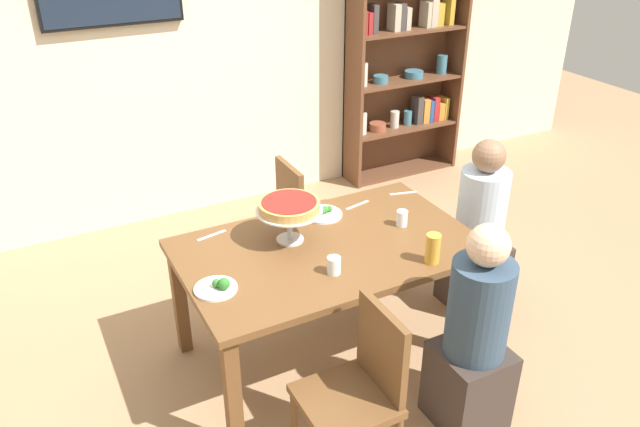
{
  "coord_description": "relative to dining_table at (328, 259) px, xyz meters",
  "views": [
    {
      "loc": [
        -1.39,
        -2.55,
        2.49
      ],
      "look_at": [
        0.0,
        0.1,
        0.89
      ],
      "focal_mm": 35.25,
      "sensor_mm": 36.0,
      "label": 1
    }
  ],
  "objects": [
    {
      "name": "ground_plane",
      "position": [
        0.0,
        0.0,
        -0.65
      ],
      "size": [
        12.0,
        12.0,
        0.0
      ],
      "primitive_type": "plane",
      "color": "#9E7A56"
    },
    {
      "name": "rear_partition",
      "position": [
        0.0,
        2.2,
        0.75
      ],
      "size": [
        8.0,
        0.12,
        2.8
      ],
      "primitive_type": "cube",
      "color": "beige",
      "rests_on": "ground_plane"
    },
    {
      "name": "dining_table",
      "position": [
        0.0,
        0.0,
        0.0
      ],
      "size": [
        1.59,
        0.98,
        0.74
      ],
      "color": "brown",
      "rests_on": "ground_plane"
    },
    {
      "name": "bookshelf",
      "position": [
        1.85,
        2.01,
        0.48
      ],
      "size": [
        1.14,
        0.3,
        2.21
      ],
      "color": "brown",
      "rests_on": "ground_plane"
    },
    {
      "name": "diner_near_right",
      "position": [
        0.39,
        -0.78,
        -0.16
      ],
      "size": [
        0.34,
        0.34,
        1.15
      ],
      "rotation": [
        0.0,
        0.0,
        1.57
      ],
      "color": "#382D28",
      "rests_on": "ground_plane"
    },
    {
      "name": "diner_head_east",
      "position": [
        1.07,
        0.01,
        -0.16
      ],
      "size": [
        0.34,
        0.34,
        1.15
      ],
      "rotation": [
        0.0,
        0.0,
        3.14
      ],
      "color": "#382D28",
      "rests_on": "ground_plane"
    },
    {
      "name": "chair_near_left",
      "position": [
        -0.25,
        -0.76,
        -0.17
      ],
      "size": [
        0.4,
        0.4,
        0.87
      ],
      "rotation": [
        0.0,
        0.0,
        1.57
      ],
      "color": "brown",
      "rests_on": "ground_plane"
    },
    {
      "name": "chair_far_right",
      "position": [
        0.25,
        0.8,
        -0.17
      ],
      "size": [
        0.4,
        0.4,
        0.87
      ],
      "rotation": [
        0.0,
        0.0,
        -1.57
      ],
      "color": "brown",
      "rests_on": "ground_plane"
    },
    {
      "name": "deep_dish_pizza_stand",
      "position": [
        -0.16,
        0.15,
        0.29
      ],
      "size": [
        0.36,
        0.36,
        0.24
      ],
      "color": "silver",
      "rests_on": "dining_table"
    },
    {
      "name": "salad_plate_near_diner",
      "position": [
        0.13,
        0.32,
        0.1
      ],
      "size": [
        0.23,
        0.23,
        0.06
      ],
      "color": "white",
      "rests_on": "dining_table"
    },
    {
      "name": "salad_plate_far_diner",
      "position": [
        -0.67,
        -0.12,
        0.1
      ],
      "size": [
        0.21,
        0.21,
        0.07
      ],
      "color": "white",
      "rests_on": "dining_table"
    },
    {
      "name": "beer_glass_amber_tall",
      "position": [
        0.4,
        -0.39,
        0.17
      ],
      "size": [
        0.08,
        0.08,
        0.16
      ],
      "primitive_type": "cylinder",
      "color": "gold",
      "rests_on": "dining_table"
    },
    {
      "name": "water_glass_clear_near",
      "position": [
        0.48,
        0.01,
        0.13
      ],
      "size": [
        0.06,
        0.06,
        0.09
      ],
      "primitive_type": "cylinder",
      "color": "white",
      "rests_on": "dining_table"
    },
    {
      "name": "water_glass_clear_far",
      "position": [
        -0.1,
        -0.25,
        0.13
      ],
      "size": [
        0.07,
        0.07,
        0.09
      ],
      "primitive_type": "cylinder",
      "color": "white",
      "rests_on": "dining_table"
    },
    {
      "name": "cutlery_fork_near",
      "position": [
        0.72,
        0.34,
        0.09
      ],
      "size": [
        0.18,
        0.06,
        0.0
      ],
      "primitive_type": "cube",
      "rotation": [
        0.0,
        0.0,
        2.88
      ],
      "color": "silver",
      "rests_on": "dining_table"
    },
    {
      "name": "cutlery_knife_near",
      "position": [
        -0.53,
        0.39,
        0.09
      ],
      "size": [
        0.18,
        0.05,
        0.0
      ],
      "primitive_type": "cube",
      "rotation": [
        0.0,
        0.0,
        3.34
      ],
      "color": "silver",
      "rests_on": "dining_table"
    },
    {
      "name": "cutlery_fork_far",
      "position": [
        0.38,
        0.33,
        0.09
      ],
      "size": [
        0.18,
        0.05,
        0.0
      ],
      "primitive_type": "cube",
      "rotation": [
        0.0,
        0.0,
        3.35
      ],
      "color": "silver",
      "rests_on": "dining_table"
    },
    {
      "name": "cutlery_knife_far",
      "position": [
        0.73,
        -0.4,
        0.09
      ],
      "size": [
        0.18,
        0.06,
        0.0
      ],
      "primitive_type": "cube",
      "rotation": [
        0.0,
        0.0,
        0.23
      ],
      "color": "silver",
      "rests_on": "dining_table"
    }
  ]
}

